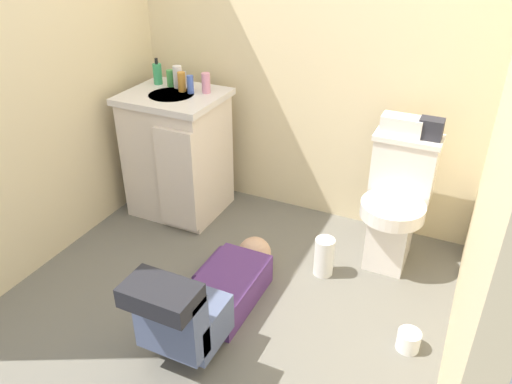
{
  "coord_description": "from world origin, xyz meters",
  "views": [
    {
      "loc": [
        1.03,
        -1.82,
        1.84
      ],
      "look_at": [
        -0.01,
        0.37,
        0.45
      ],
      "focal_mm": 35.5,
      "sensor_mm": 36.0,
      "label": 1
    }
  ],
  "objects_px": {
    "tissue_box": "(402,125)",
    "bottle_white": "(178,77)",
    "person_plumber": "(208,297)",
    "bottle_pink": "(206,83)",
    "bottle_green": "(170,78)",
    "paper_towel_roll": "(324,257)",
    "toilet": "(396,203)",
    "toilet_paper_roll": "(408,340)",
    "bottle_blue": "(190,84)",
    "soap_dispenser": "(157,74)",
    "bottle_amber": "(182,82)",
    "vanity_cabinet": "(178,153)",
    "toiletry_bag": "(431,129)",
    "faucet": "(185,79)"
  },
  "relations": [
    {
      "from": "paper_towel_roll",
      "to": "person_plumber",
      "type": "bearing_deg",
      "value": -121.72
    },
    {
      "from": "toiletry_bag",
      "to": "bottle_green",
      "type": "relative_size",
      "value": 1.18
    },
    {
      "from": "soap_dispenser",
      "to": "bottle_amber",
      "type": "xyz_separation_m",
      "value": [
        0.22,
        -0.06,
        -0.01
      ]
    },
    {
      "from": "toiletry_bag",
      "to": "bottle_amber",
      "type": "distance_m",
      "value": 1.49
    },
    {
      "from": "paper_towel_roll",
      "to": "bottle_blue",
      "type": "bearing_deg",
      "value": 162.31
    },
    {
      "from": "bottle_green",
      "to": "paper_towel_roll",
      "type": "xyz_separation_m",
      "value": [
        1.2,
        -0.38,
        -0.76
      ]
    },
    {
      "from": "bottle_blue",
      "to": "bottle_pink",
      "type": "xyz_separation_m",
      "value": [
        0.08,
        0.05,
        0.01
      ]
    },
    {
      "from": "bottle_amber",
      "to": "bottle_pink",
      "type": "xyz_separation_m",
      "value": [
        0.15,
        0.04,
        0.0
      ]
    },
    {
      "from": "paper_towel_roll",
      "to": "toilet_paper_roll",
      "type": "distance_m",
      "value": 0.66
    },
    {
      "from": "soap_dispenser",
      "to": "bottle_amber",
      "type": "bearing_deg",
      "value": -15.23
    },
    {
      "from": "toilet",
      "to": "bottle_pink",
      "type": "height_order",
      "value": "bottle_pink"
    },
    {
      "from": "vanity_cabinet",
      "to": "toilet",
      "type": "bearing_deg",
      "value": 2.17
    },
    {
      "from": "tissue_box",
      "to": "toiletry_bag",
      "type": "distance_m",
      "value": 0.15
    },
    {
      "from": "person_plumber",
      "to": "bottle_pink",
      "type": "height_order",
      "value": "bottle_pink"
    },
    {
      "from": "bottle_blue",
      "to": "bottle_pink",
      "type": "distance_m",
      "value": 0.1
    },
    {
      "from": "tissue_box",
      "to": "bottle_white",
      "type": "bearing_deg",
      "value": -178.88
    },
    {
      "from": "soap_dispenser",
      "to": "paper_towel_roll",
      "type": "distance_m",
      "value": 1.57
    },
    {
      "from": "toiletry_bag",
      "to": "toilet",
      "type": "bearing_deg",
      "value": -139.23
    },
    {
      "from": "person_plumber",
      "to": "paper_towel_roll",
      "type": "bearing_deg",
      "value": 58.28
    },
    {
      "from": "toilet",
      "to": "toilet_paper_roll",
      "type": "xyz_separation_m",
      "value": [
        0.24,
        -0.68,
        -0.32
      ]
    },
    {
      "from": "bottle_amber",
      "to": "bottle_blue",
      "type": "distance_m",
      "value": 0.07
    },
    {
      "from": "toilet",
      "to": "faucet",
      "type": "bearing_deg",
      "value": 176.26
    },
    {
      "from": "vanity_cabinet",
      "to": "bottle_white",
      "type": "relative_size",
      "value": 5.94
    },
    {
      "from": "bottle_white",
      "to": "toilet_paper_roll",
      "type": "height_order",
      "value": "bottle_white"
    },
    {
      "from": "person_plumber",
      "to": "bottle_blue",
      "type": "relative_size",
      "value": 9.7
    },
    {
      "from": "person_plumber",
      "to": "bottle_green",
      "type": "xyz_separation_m",
      "value": [
        -0.82,
        1.01,
        0.7
      ]
    },
    {
      "from": "bottle_white",
      "to": "paper_towel_roll",
      "type": "bearing_deg",
      "value": -18.45
    },
    {
      "from": "bottle_green",
      "to": "bottle_amber",
      "type": "relative_size",
      "value": 0.87
    },
    {
      "from": "bottle_blue",
      "to": "bottle_green",
      "type": "bearing_deg",
      "value": 162.58
    },
    {
      "from": "toilet",
      "to": "bottle_amber",
      "type": "xyz_separation_m",
      "value": [
        -1.38,
        0.01,
        0.51
      ]
    },
    {
      "from": "toiletry_bag",
      "to": "paper_towel_roll",
      "type": "height_order",
      "value": "toiletry_bag"
    },
    {
      "from": "bottle_blue",
      "to": "toilet_paper_roll",
      "type": "xyz_separation_m",
      "value": [
        1.56,
        -0.69,
        -0.82
      ]
    },
    {
      "from": "soap_dispenser",
      "to": "paper_towel_roll",
      "type": "bearing_deg",
      "value": -16.72
    },
    {
      "from": "bottle_white",
      "to": "toiletry_bag",
      "type": "bearing_deg",
      "value": 1.01
    },
    {
      "from": "toiletry_bag",
      "to": "bottle_pink",
      "type": "height_order",
      "value": "bottle_pink"
    },
    {
      "from": "bottle_blue",
      "to": "paper_towel_roll",
      "type": "height_order",
      "value": "bottle_blue"
    },
    {
      "from": "vanity_cabinet",
      "to": "bottle_green",
      "type": "height_order",
      "value": "bottle_green"
    },
    {
      "from": "toilet",
      "to": "tissue_box",
      "type": "bearing_deg",
      "value": 116.43
    },
    {
      "from": "toilet",
      "to": "bottle_white",
      "type": "height_order",
      "value": "bottle_white"
    },
    {
      "from": "bottle_white",
      "to": "paper_towel_roll",
      "type": "distance_m",
      "value": 1.44
    },
    {
      "from": "faucet",
      "to": "person_plumber",
      "type": "relative_size",
      "value": 0.09
    },
    {
      "from": "soap_dispenser",
      "to": "bottle_pink",
      "type": "relative_size",
      "value": 1.35
    },
    {
      "from": "vanity_cabinet",
      "to": "person_plumber",
      "type": "xyz_separation_m",
      "value": [
        0.73,
        -0.89,
        -0.24
      ]
    },
    {
      "from": "person_plumber",
      "to": "paper_towel_roll",
      "type": "xyz_separation_m",
      "value": [
        0.38,
        0.62,
        -0.06
      ]
    },
    {
      "from": "tissue_box",
      "to": "bottle_amber",
      "type": "bearing_deg",
      "value": -176.67
    },
    {
      "from": "soap_dispenser",
      "to": "bottle_green",
      "type": "bearing_deg",
      "value": -5.1
    },
    {
      "from": "soap_dispenser",
      "to": "vanity_cabinet",
      "type": "bearing_deg",
      "value": -33.1
    },
    {
      "from": "person_plumber",
      "to": "tissue_box",
      "type": "height_order",
      "value": "tissue_box"
    },
    {
      "from": "bottle_white",
      "to": "bottle_amber",
      "type": "relative_size",
      "value": 1.15
    },
    {
      "from": "person_plumber",
      "to": "toiletry_bag",
      "type": "bearing_deg",
      "value": 52.58
    }
  ]
}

